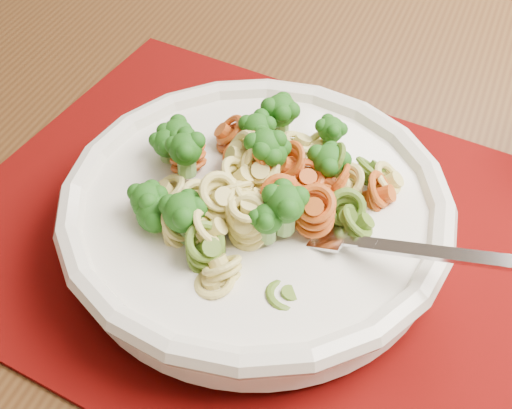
{
  "coord_description": "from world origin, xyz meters",
  "views": [
    {
      "loc": [
        -0.58,
        -0.75,
        1.18
      ],
      "look_at": [
        -0.6,
        -0.39,
        0.81
      ],
      "focal_mm": 50.0,
      "sensor_mm": 36.0,
      "label": 1
    }
  ],
  "objects": [
    {
      "name": "dining_table",
      "position": [
        -0.54,
        -0.32,
        0.67
      ],
      "size": [
        1.69,
        1.35,
        0.77
      ],
      "rotation": [
        0.0,
        0.0,
        -0.31
      ],
      "color": "#4D2F15",
      "rests_on": "ground"
    },
    {
      "name": "placemat",
      "position": [
        -0.6,
        -0.38,
        0.77
      ],
      "size": [
        0.58,
        0.53,
        0.0
      ],
      "primitive_type": "cube",
      "rotation": [
        0.0,
        0.0,
        -0.43
      ],
      "color": "#580303",
      "rests_on": "dining_table"
    },
    {
      "name": "pasta_broccoli_heap",
      "position": [
        -0.6,
        -0.39,
        0.82
      ],
      "size": [
        0.24,
        0.24,
        0.06
      ],
      "primitive_type": null,
      "color": "#D8C36A",
      "rests_on": "pasta_bowl"
    },
    {
      "name": "pasta_bowl",
      "position": [
        -0.6,
        -0.39,
        0.81
      ],
      "size": [
        0.29,
        0.29,
        0.05
      ],
      "color": "white",
      "rests_on": "placemat"
    },
    {
      "name": "fork",
      "position": [
        -0.55,
        -0.42,
        0.82
      ],
      "size": [
        0.18,
        0.1,
        0.08
      ],
      "primitive_type": null,
      "rotation": [
        0.0,
        -0.35,
        -0.43
      ],
      "color": "silver",
      "rests_on": "pasta_bowl"
    }
  ]
}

